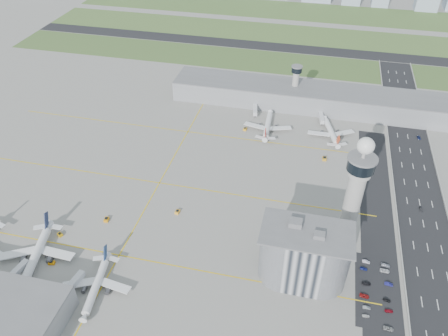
% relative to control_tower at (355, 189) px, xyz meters
% --- Properties ---
extents(ground, '(1000.00, 1000.00, 0.00)m').
position_rel_control_tower_xyz_m(ground, '(-72.00, -8.00, -35.04)').
color(ground, '#98958D').
extents(grass_strip_0, '(480.00, 50.00, 0.08)m').
position_rel_control_tower_xyz_m(grass_strip_0, '(-92.00, 217.00, -35.00)').
color(grass_strip_0, '#3C5428').
rests_on(grass_strip_0, ground).
extents(grass_strip_1, '(480.00, 60.00, 0.08)m').
position_rel_control_tower_xyz_m(grass_strip_1, '(-92.00, 292.00, -35.00)').
color(grass_strip_1, '#46642F').
rests_on(grass_strip_1, ground).
extents(grass_strip_2, '(480.00, 70.00, 0.08)m').
position_rel_control_tower_xyz_m(grass_strip_2, '(-92.00, 372.00, -35.00)').
color(grass_strip_2, '#44612E').
rests_on(grass_strip_2, ground).
extents(runway, '(480.00, 22.00, 0.10)m').
position_rel_control_tower_xyz_m(runway, '(-92.00, 254.00, -34.98)').
color(runway, black).
rests_on(runway, ground).
extents(highway, '(28.00, 500.00, 0.10)m').
position_rel_control_tower_xyz_m(highway, '(43.00, -8.00, -34.99)').
color(highway, black).
rests_on(highway, ground).
extents(barrier_left, '(0.60, 500.00, 1.20)m').
position_rel_control_tower_xyz_m(barrier_left, '(29.00, -8.00, -34.44)').
color(barrier_left, '#9E9E99').
rests_on(barrier_left, ground).
extents(landside_road, '(18.00, 260.00, 0.08)m').
position_rel_control_tower_xyz_m(landside_road, '(18.00, -18.00, -35.00)').
color(landside_road, black).
rests_on(landside_road, ground).
extents(parking_lot, '(20.00, 44.00, 0.10)m').
position_rel_control_tower_xyz_m(parking_lot, '(16.00, -30.00, -34.99)').
color(parking_lot, black).
rests_on(parking_lot, ground).
extents(taxiway_line_h_0, '(260.00, 0.60, 0.01)m').
position_rel_control_tower_xyz_m(taxiway_line_h_0, '(-112.00, -38.00, -35.04)').
color(taxiway_line_h_0, yellow).
rests_on(taxiway_line_h_0, ground).
extents(taxiway_line_h_1, '(260.00, 0.60, 0.01)m').
position_rel_control_tower_xyz_m(taxiway_line_h_1, '(-112.00, 22.00, -35.04)').
color(taxiway_line_h_1, yellow).
rests_on(taxiway_line_h_1, ground).
extents(taxiway_line_h_2, '(260.00, 0.60, 0.01)m').
position_rel_control_tower_xyz_m(taxiway_line_h_2, '(-112.00, 82.00, -35.04)').
color(taxiway_line_h_2, yellow).
rests_on(taxiway_line_h_2, ground).
extents(taxiway_line_v, '(0.60, 260.00, 0.01)m').
position_rel_control_tower_xyz_m(taxiway_line_v, '(-112.00, 22.00, -35.04)').
color(taxiway_line_v, yellow).
rests_on(taxiway_line_v, ground).
extents(control_tower, '(14.00, 14.00, 64.50)m').
position_rel_control_tower_xyz_m(control_tower, '(0.00, 0.00, 0.00)').
color(control_tower, '#ADAAA5').
rests_on(control_tower, ground).
extents(secondary_tower, '(8.60, 8.60, 31.90)m').
position_rel_control_tower_xyz_m(secondary_tower, '(-42.00, 142.00, -16.24)').
color(secondary_tower, '#ADAAA5').
rests_on(secondary_tower, ground).
extents(admin_building, '(42.00, 24.00, 33.50)m').
position_rel_control_tower_xyz_m(admin_building, '(-20.01, -30.00, -19.74)').
color(admin_building, '#B2B2B7').
rests_on(admin_building, ground).
extents(terminal_pier, '(210.00, 32.00, 15.80)m').
position_rel_control_tower_xyz_m(terminal_pier, '(-32.00, 140.00, -27.14)').
color(terminal_pier, gray).
rests_on(terminal_pier, ground).
extents(airplane_near_b, '(48.09, 53.19, 12.75)m').
position_rel_control_tower_xyz_m(airplane_near_b, '(-151.06, -50.36, -28.66)').
color(airplane_near_b, white).
rests_on(airplane_near_b, ground).
extents(airplane_near_c, '(38.75, 43.70, 10.98)m').
position_rel_control_tower_xyz_m(airplane_near_c, '(-113.24, -60.70, -29.55)').
color(airplane_near_c, white).
rests_on(airplane_near_c, ground).
extents(airplane_far_a, '(36.97, 42.81, 11.51)m').
position_rel_control_tower_xyz_m(airplane_far_a, '(-56.23, 99.22, -29.29)').
color(airplane_far_a, white).
rests_on(airplane_far_a, ground).
extents(airplane_far_b, '(43.69, 47.77, 11.17)m').
position_rel_control_tower_xyz_m(airplane_far_b, '(-11.11, 101.39, -29.45)').
color(airplane_far_b, white).
rests_on(airplane_far_b, ground).
extents(jet_bridge_near_1, '(5.39, 14.31, 5.70)m').
position_rel_control_tower_xyz_m(jet_bridge_near_1, '(-155.00, -69.00, -32.19)').
color(jet_bridge_near_1, silver).
rests_on(jet_bridge_near_1, ground).
extents(jet_bridge_near_2, '(5.39, 14.31, 5.70)m').
position_rel_control_tower_xyz_m(jet_bridge_near_2, '(-125.00, -69.00, -32.19)').
color(jet_bridge_near_2, silver).
rests_on(jet_bridge_near_2, ground).
extents(jet_bridge_far_0, '(5.39, 14.31, 5.70)m').
position_rel_control_tower_xyz_m(jet_bridge_far_0, '(-70.00, 124.00, -32.19)').
color(jet_bridge_far_0, silver).
rests_on(jet_bridge_far_0, ground).
extents(jet_bridge_far_1, '(5.39, 14.31, 5.70)m').
position_rel_control_tower_xyz_m(jet_bridge_far_1, '(-20.00, 124.00, -32.19)').
color(jet_bridge_far_1, silver).
rests_on(jet_bridge_far_1, ground).
extents(tug_0, '(3.60, 3.25, 1.73)m').
position_rel_control_tower_xyz_m(tug_0, '(-148.76, -32.43, -34.18)').
color(tug_0, '#D29B0C').
rests_on(tug_0, ground).
extents(tug_1, '(3.40, 2.63, 1.78)m').
position_rel_control_tower_xyz_m(tug_1, '(-142.74, -50.96, -34.15)').
color(tug_1, orange).
rests_on(tug_1, ground).
extents(tug_2, '(2.80, 3.71, 1.99)m').
position_rel_control_tower_xyz_m(tug_2, '(-129.37, -16.08, -34.05)').
color(tug_2, orange).
rests_on(tug_2, ground).
extents(tug_3, '(2.58, 3.48, 1.89)m').
position_rel_control_tower_xyz_m(tug_3, '(-92.70, -0.97, -34.09)').
color(tug_3, '#FEAD27').
rests_on(tug_3, ground).
extents(tug_4, '(2.60, 3.47, 1.87)m').
position_rel_control_tower_xyz_m(tug_4, '(-71.98, 93.97, -34.11)').
color(tug_4, gold).
rests_on(tug_4, ground).
extents(tug_5, '(2.83, 3.85, 2.11)m').
position_rel_control_tower_xyz_m(tug_5, '(-13.74, 70.14, -33.98)').
color(tug_5, gold).
rests_on(tug_5, ground).
extents(car_lot_0, '(3.30, 1.58, 1.09)m').
position_rel_control_tower_xyz_m(car_lot_0, '(10.56, -45.91, -34.50)').
color(car_lot_0, silver).
rests_on(car_lot_0, ground).
extents(car_lot_1, '(3.54, 1.34, 1.15)m').
position_rel_control_tower_xyz_m(car_lot_1, '(10.97, -41.42, -34.46)').
color(car_lot_1, gray).
rests_on(car_lot_1, ground).
extents(car_lot_2, '(4.59, 2.46, 1.23)m').
position_rel_control_tower_xyz_m(car_lot_2, '(10.06, -35.16, -34.43)').
color(car_lot_2, maroon).
rests_on(car_lot_2, ground).
extents(car_lot_3, '(4.44, 2.25, 1.23)m').
position_rel_control_tower_xyz_m(car_lot_3, '(11.13, -27.65, -34.42)').
color(car_lot_3, black).
rests_on(car_lot_3, ground).
extents(car_lot_4, '(3.81, 1.91, 1.24)m').
position_rel_control_tower_xyz_m(car_lot_4, '(10.07, -18.60, -34.42)').
color(car_lot_4, navy).
rests_on(car_lot_4, ground).
extents(car_lot_5, '(3.92, 1.61, 1.26)m').
position_rel_control_tower_xyz_m(car_lot_5, '(11.30, -13.80, -34.41)').
color(car_lot_5, silver).
rests_on(car_lot_5, ground).
extents(car_lot_6, '(4.55, 2.28, 1.24)m').
position_rel_control_tower_xyz_m(car_lot_6, '(19.98, -50.31, -34.42)').
color(car_lot_6, gray).
rests_on(car_lot_6, ground).
extents(car_lot_7, '(3.90, 2.00, 1.08)m').
position_rel_control_tower_xyz_m(car_lot_7, '(20.78, -40.90, -34.50)').
color(car_lot_7, maroon).
rests_on(car_lot_7, ground).
extents(car_lot_8, '(3.61, 1.87, 1.17)m').
position_rel_control_tower_xyz_m(car_lot_8, '(20.14, -35.15, -34.45)').
color(car_lot_8, black).
rests_on(car_lot_8, ground).
extents(car_lot_9, '(4.07, 1.64, 1.31)m').
position_rel_control_tower_xyz_m(car_lot_9, '(21.60, -25.60, -34.38)').
color(car_lot_9, navy).
rests_on(car_lot_9, ground).
extents(car_lot_10, '(4.66, 2.24, 1.28)m').
position_rel_control_tower_xyz_m(car_lot_10, '(20.15, -17.66, -34.40)').
color(car_lot_10, silver).
rests_on(car_lot_10, ground).
extents(car_lot_11, '(4.57, 2.10, 1.30)m').
position_rel_control_tower_xyz_m(car_lot_11, '(20.79, -13.92, -34.39)').
color(car_lot_11, '#9B9FAD').
rests_on(car_lot_11, ground).
extents(car_hw_1, '(1.57, 3.70, 1.19)m').
position_rel_control_tower_xyz_m(car_hw_1, '(42.92, 33.52, -34.45)').
color(car_hw_1, black).
rests_on(car_hw_1, ground).
extents(car_hw_2, '(2.38, 4.48, 1.20)m').
position_rel_control_tower_xyz_m(car_hw_2, '(50.38, 111.51, -34.44)').
color(car_hw_2, navy).
rests_on(car_hw_2, ground).
extents(car_hw_4, '(1.86, 3.72, 1.22)m').
position_rel_control_tower_xyz_m(car_hw_4, '(34.85, 172.55, -34.43)').
color(car_hw_4, '#9497A2').
rests_on(car_hw_4, ground).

